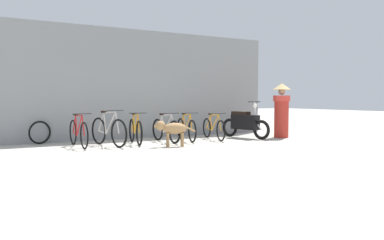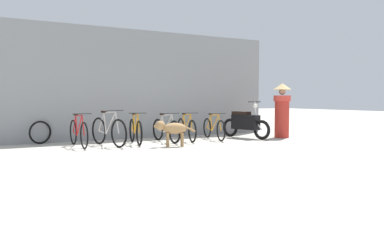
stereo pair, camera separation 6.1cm
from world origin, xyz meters
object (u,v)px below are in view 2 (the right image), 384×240
Objects in this scene: stray_dog at (172,129)px; spare_tire_left at (40,132)px; bicycle_1 at (108,131)px; bicycle_2 at (135,131)px; bicycle_5 at (214,128)px; person_in_robes at (282,109)px; bicycle_4 at (186,129)px; motorcycle at (245,123)px; bicycle_0 at (78,133)px; bicycle_3 at (166,130)px.

spare_tire_left is (-2.87, 2.15, -0.14)m from stray_dog.
bicycle_1 is 0.78m from bicycle_2.
bicycle_5 is 2.29m from person_in_robes.
bicycle_5 is (2.42, -0.06, -0.02)m from bicycle_2.
stray_dog is 1.65× the size of spare_tire_left.
person_in_robes is (5.34, -0.46, 0.52)m from bicycle_1.
bicycle_4 is (1.55, 0.03, -0.01)m from bicycle_2.
bicycle_4 is at bearing 30.63° from person_in_robes.
motorcycle is 1.05× the size of person_in_robes.
bicycle_1 reaches higher than bicycle_2.
bicycle_0 is 1.07× the size of bicycle_2.
bicycle_4 is at bearing 85.79° from bicycle_0.
person_in_robes is 7.08m from spare_tire_left.
spare_tire_left is at bearing -144.88° from bicycle_1.
bicycle_0 is 0.98× the size of motorcycle.
bicycle_5 is at bearing 28.41° from person_in_robes.
person_in_robes is 2.71× the size of spare_tire_left.
bicycle_2 reaches higher than bicycle_3.
bicycle_4 is at bearing 88.96° from bicycle_3.
spare_tire_left is (-3.82, 1.10, -0.03)m from bicycle_4.
bicycle_2 reaches higher than bicycle_4.
spare_tire_left is at bearing -146.08° from bicycle_0.
person_in_robes reaches higher than stray_dog.
motorcycle is (1.91, -0.24, 0.12)m from bicycle_4.
bicycle_5 is at bearing 96.60° from bicycle_2.
person_in_robes is (3.97, 0.43, 0.44)m from stray_dog.
bicycle_0 is at bearing -82.00° from bicycle_4.
bicycle_0 is at bearing -84.96° from bicycle_2.
stray_dog is (-0.29, -1.02, 0.12)m from bicycle_3.
bicycle_0 reaches higher than bicycle_4.
spare_tire_left is at bearing 28.17° from person_in_robes.
bicycle_2 is 0.96× the size of bicycle_4.
bicycle_5 reaches higher than spare_tire_left.
bicycle_3 is 0.96× the size of person_in_robes.
bicycle_5 is 1.64× the size of stray_dog.
spare_tire_left is (-6.85, 1.72, -0.59)m from person_in_robes.
bicycle_4 is 0.99× the size of person_in_robes.
bicycle_1 is at bearing -79.50° from bicycle_5.
bicycle_3 is 0.66m from bicycle_4.
motorcycle reaches higher than spare_tire_left.
motorcycle reaches higher than bicycle_1.
bicycle_1 reaches higher than bicycle_3.
bicycle_4 reaches higher than spare_tire_left.
bicycle_1 is 1.64m from stray_dog.
person_in_robes is at bearing 80.40° from bicycle_0.
bicycle_5 is 1.06m from motorcycle.
person_in_robes reaches higher than bicycle_3.
stray_dog is at bearing -89.78° from motorcycle.
bicycle_3 is at bearing -110.28° from motorcycle.
person_in_robes reaches higher than bicycle_2.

